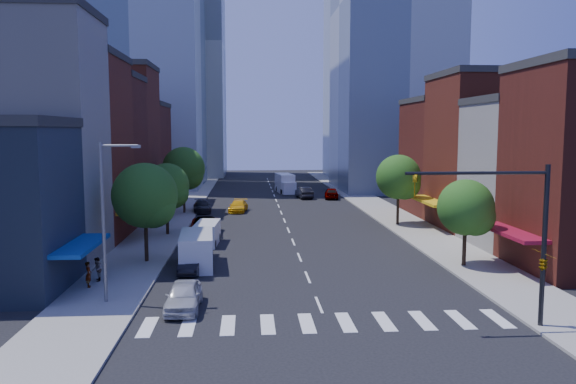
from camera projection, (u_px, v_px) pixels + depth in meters
The scene contains 33 objects.
ground at pixel (319, 305), 31.59m from camera, with size 220.00×220.00×0.00m, color black.
sidewalk_left at pixel (180, 208), 70.36m from camera, with size 5.00×120.00×0.15m, color gray.
sidewalk_right at pixel (376, 207), 72.13m from camera, with size 5.00×120.00×0.15m, color gray.
crosswalk at pixel (326, 323), 28.62m from camera, with size 19.00×3.00×0.01m, color silver.
bldg_left_1 at pixel (14, 141), 41.03m from camera, with size 12.00×8.00×18.00m, color #BCB7AE.
bldg_left_2 at pixel (55, 151), 49.57m from camera, with size 12.00×9.00×16.00m, color maroon.
bldg_left_3 at pixel (83, 153), 58.05m from camera, with size 12.00×8.00×15.00m, color #531D14.
bldg_left_4 at pixel (103, 142), 66.37m from camera, with size 12.00×9.00×17.00m, color maroon.
bldg_left_5 at pixel (122, 155), 76.01m from camera, with size 12.00×10.00×13.00m, color #531D14.
bldg_right_1 at pixel (544, 176), 47.30m from camera, with size 12.00×8.00×12.00m, color #BCB7AE.
bldg_right_2 at pixel (498, 154), 56.06m from camera, with size 12.00×10.00×15.00m, color maroon.
bldg_right_3 at pixel (460, 159), 66.09m from camera, with size 12.00×10.00×13.00m, color #531D14.
tower_ne at pixel (394, 6), 91.24m from camera, with size 18.00×20.00×60.00m, color #9EA5AD.
tower_far_w at pixel (182, 46), 121.49m from camera, with size 18.00×18.00×56.00m, color #9EA5AD.
traffic_signal at pixel (533, 246), 27.38m from camera, with size 7.24×2.24×8.00m.
streetlight at pixel (107, 212), 31.18m from camera, with size 2.25×0.25×9.00m.
tree_left_near at pixel (147, 198), 41.09m from camera, with size 4.80×4.80×7.30m.
tree_left_mid at pixel (168, 188), 52.04m from camera, with size 4.20×4.20×6.65m.
tree_left_far at pixel (185, 170), 65.85m from camera, with size 5.00×5.00×7.75m.
tree_right_near at pixel (468, 210), 39.82m from camera, with size 4.00×4.00×6.20m.
tree_right_far at pixel (400, 179), 57.60m from camera, with size 4.60×4.60×7.20m.
parked_car_front at pixel (184, 296), 30.68m from camera, with size 1.83×4.55×1.55m, color #B4B4B9.
parked_car_second at pixel (192, 263), 38.76m from camera, with size 1.36×3.89×1.28m, color black.
parked_car_third at pixel (205, 226), 52.91m from camera, with size 2.73×5.93×1.65m, color #999999.
parked_car_rear at pixel (202, 206), 67.56m from camera, with size 2.00×4.92×1.43m, color black.
cargo_van_near at pixel (197, 250), 40.34m from camera, with size 2.68×5.89×2.45m.
cargo_van_far at pixel (207, 234), 48.24m from camera, with size 2.13×4.69×1.95m.
taxi at pixel (238, 206), 67.92m from camera, with size 1.94×4.78×1.39m, color #E9A90C.
traffic_car_oncoming at pixel (304, 193), 81.72m from camera, with size 1.74×5.00×1.65m, color black.
traffic_car_far at pixel (331, 193), 81.05m from camera, with size 1.91×4.74×1.61m, color #999999.
box_truck at pixel (285, 184), 88.96m from camera, with size 3.02×7.54×2.95m.
pedestrian_near at pixel (89, 274), 34.57m from camera, with size 0.58×0.38×1.60m, color #999999.
pedestrian_far at pixel (97, 269), 35.96m from camera, with size 0.75×0.58×1.54m, color #999999.
Camera 1 is at (-3.93, -30.51, 9.75)m, focal length 35.00 mm.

